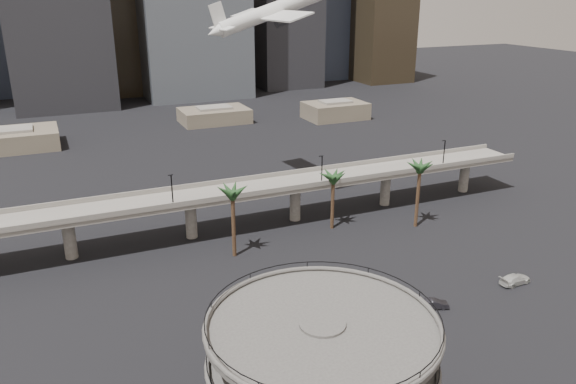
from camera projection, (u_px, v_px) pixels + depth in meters
name	position (u px, v px, depth m)	size (l,w,h in m)	color
parking_ramp	(321.00, 380.00, 54.15)	(22.20, 22.20, 17.35)	#454240
overpass	(245.00, 194.00, 110.72)	(130.00, 9.30, 14.70)	slate
palm_trees	(332.00, 181.00, 105.71)	(42.40, 10.40, 14.00)	#4E3521
low_buildings	(178.00, 123.00, 190.02)	(135.00, 27.50, 6.80)	brown
airborne_jet	(271.00, 12.00, 119.29)	(30.76, 27.43, 11.67)	silver
car_a	(290.00, 362.00, 71.20)	(1.82, 4.52, 1.54)	red
car_b	(434.00, 304.00, 84.54)	(1.53, 4.40, 1.45)	black
car_c	(515.00, 279.00, 91.53)	(2.30, 5.65, 1.64)	beige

